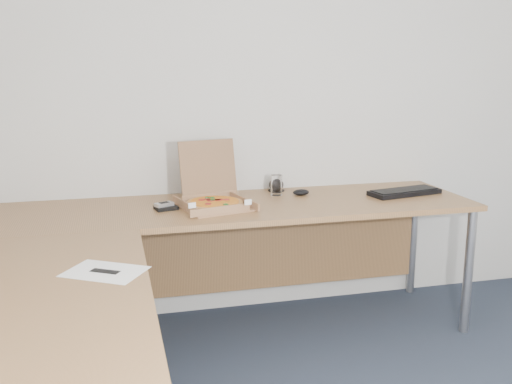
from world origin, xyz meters
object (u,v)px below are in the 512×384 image
object	(u,v)px
drinking_glass	(276,185)
keyboard	(404,192)
desk	(192,237)
wallet	(166,208)
pizza_box	(214,200)

from	to	relation	value
drinking_glass	keyboard	xyz separation A→B (m)	(0.71, -0.17, -0.04)
desk	drinking_glass	bearing A→B (deg)	46.51
desk	keyboard	xyz separation A→B (m)	(1.28, 0.43, 0.04)
drinking_glass	wallet	bearing A→B (deg)	-163.95
desk	wallet	distance (m)	0.42
keyboard	wallet	size ratio (longest dim) A/B	3.86
drinking_glass	keyboard	distance (m)	0.73
desk	wallet	bearing A→B (deg)	100.19
pizza_box	keyboard	distance (m)	1.11
wallet	keyboard	bearing A→B (deg)	-11.22
keyboard	wallet	distance (m)	1.36
desk	pizza_box	bearing A→B (deg)	66.69
pizza_box	keyboard	xyz separation A→B (m)	(1.11, 0.03, -0.03)
drinking_glass	desk	bearing A→B (deg)	-133.49
drinking_glass	keyboard	size ratio (longest dim) A/B	0.27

